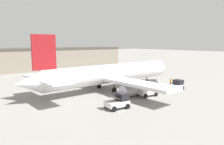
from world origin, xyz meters
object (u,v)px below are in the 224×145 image
at_px(baggage_tug, 149,90).
at_px(pushback_tug, 176,85).
at_px(ground_crew_worker, 171,82).
at_px(belt_loader_truck, 118,101).
at_px(airplane, 108,74).

relative_size(baggage_tug, pushback_tug, 1.06).
relative_size(ground_crew_worker, baggage_tug, 0.46).
height_order(belt_loader_truck, pushback_tug, belt_loader_truck).
bearing_deg(pushback_tug, belt_loader_truck, -171.72).
bearing_deg(airplane, pushback_tug, -40.31).
relative_size(airplane, belt_loader_truck, 10.54).
height_order(airplane, ground_crew_worker, airplane).
xyz_separation_m(airplane, baggage_tug, (2.45, -8.13, -1.91)).
bearing_deg(belt_loader_truck, ground_crew_worker, 20.45).
relative_size(airplane, ground_crew_worker, 21.66).
relative_size(ground_crew_worker, belt_loader_truck, 0.49).
bearing_deg(baggage_tug, belt_loader_truck, -161.91).
xyz_separation_m(airplane, pushback_tug, (10.17, -8.19, -2.11)).
relative_size(ground_crew_worker, pushback_tug, 0.49).
bearing_deg(airplane, baggage_tug, -74.67).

